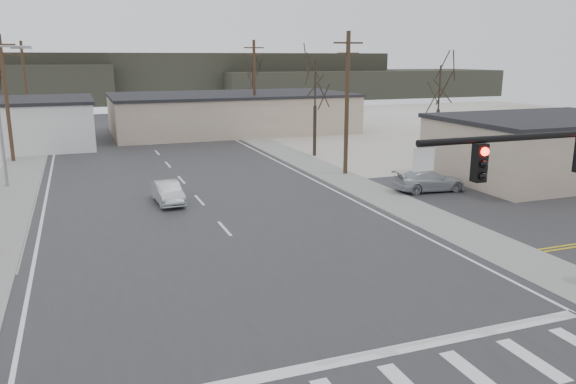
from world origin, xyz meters
name	(u,v)px	position (x,y,z in m)	size (l,w,h in m)	color
ground	(279,291)	(0.00, 0.00, 0.00)	(140.00, 140.00, 0.00)	white
main_road	(196,197)	(0.00, 15.00, 0.02)	(18.00, 110.00, 0.05)	#29292C
cross_road	(279,291)	(0.00, 0.00, 0.02)	(90.00, 10.00, 0.04)	#29292C
parking_lot	(568,203)	(20.00, 6.00, 0.02)	(18.00, 20.00, 0.03)	#29292C
sidewalk_left	(11,193)	(-10.60, 20.00, 0.03)	(3.00, 90.00, 0.06)	gray
sidewalk_right	(323,169)	(10.60, 20.00, 0.03)	(3.00, 90.00, 0.06)	gray
building_right_far	(232,113)	(10.00, 44.00, 2.15)	(26.30, 14.30, 4.30)	tan
building_lot	(547,147)	(24.00, 12.00, 2.16)	(14.30, 10.30, 4.30)	tan
upole_left_c	(6,96)	(-11.50, 32.00, 5.22)	(2.20, 0.30, 10.00)	#442C1F
upole_left_d	(25,85)	(-11.50, 52.00, 5.22)	(2.20, 0.30, 10.00)	#442C1F
upole_right_a	(347,101)	(11.50, 18.00, 5.22)	(2.20, 0.30, 10.00)	#442C1F
upole_right_b	(254,86)	(11.50, 40.00, 5.22)	(2.20, 0.30, 10.00)	#442C1F
streetlight_main	(1,108)	(-10.80, 22.00, 5.09)	(2.40, 0.25, 9.00)	gray
tree_right_mid	(315,86)	(12.50, 26.00, 5.93)	(3.74, 3.74, 8.33)	#30261D
tree_right_far	(253,79)	(15.00, 52.00, 5.58)	(3.52, 3.52, 7.84)	#30261D
tree_lot	(439,90)	(22.00, 22.00, 5.58)	(3.52, 3.52, 7.84)	#30261D
hill_center	(188,76)	(15.00, 96.00, 4.50)	(80.00, 18.00, 9.00)	#333026
hill_right	(359,84)	(50.00, 90.00, 2.75)	(60.00, 18.00, 5.50)	#333026
sedan_crossing	(168,192)	(-1.83, 14.00, 0.67)	(1.33, 3.81, 1.25)	#91979B
car_far_a	(155,125)	(1.75, 46.13, 0.86)	(2.28, 5.61, 1.63)	black
car_far_b	(144,125)	(0.71, 47.70, 0.75)	(1.67, 4.15, 1.42)	black
car_parked_silver	(429,181)	(14.06, 11.31, 0.69)	(1.84, 4.53, 1.31)	#9A9EA4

